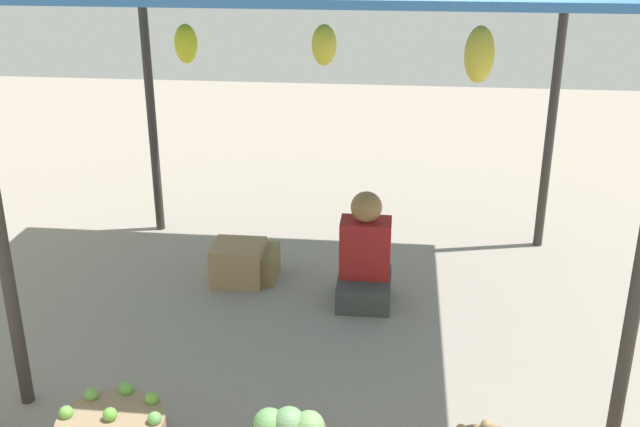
{
  "coord_description": "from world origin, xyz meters",
  "views": [
    {
      "loc": [
        0.42,
        -4.54,
        2.52
      ],
      "look_at": [
        0.0,
        -0.65,
        0.95
      ],
      "focal_mm": 43.02,
      "sensor_mm": 36.0,
      "label": 1
    }
  ],
  "objects": [
    {
      "name": "wooden_crate_near_vendor",
      "position": [
        -0.61,
        0.42,
        0.11
      ],
      "size": [
        0.36,
        0.33,
        0.21
      ],
      "primitive_type": "cube",
      "color": "olive",
      "rests_on": "ground"
    },
    {
      "name": "wooden_crate_stacked_rear",
      "position": [
        -0.7,
        0.35,
        0.14
      ],
      "size": [
        0.36,
        0.34,
        0.28
      ],
      "primitive_type": "cube",
      "color": "#A07D53",
      "rests_on": "ground"
    },
    {
      "name": "vendor_person",
      "position": [
        0.22,
        0.15,
        0.3
      ],
      "size": [
        0.36,
        0.44,
        0.78
      ],
      "color": "#3C403E",
      "rests_on": "ground"
    },
    {
      "name": "ground_plane",
      "position": [
        0.0,
        0.0,
        0.0
      ],
      "size": [
        14.0,
        14.0,
        0.0
      ],
      "primitive_type": "plane",
      "color": "gray"
    }
  ]
}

